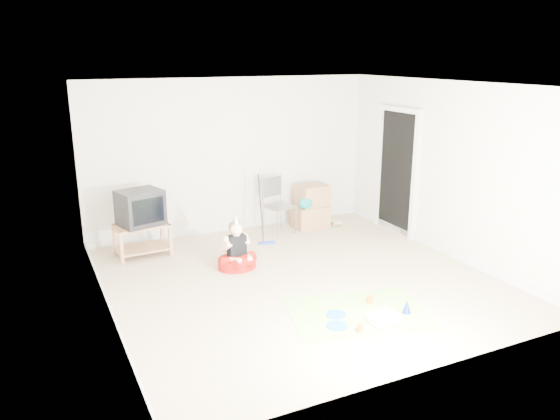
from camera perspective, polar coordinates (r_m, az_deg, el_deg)
name	(u,v)px	position (r m, az deg, el deg)	size (l,w,h in m)	color
ground	(299,280)	(7.49, 2.02, -7.31)	(5.00, 5.00, 0.00)	#C2AC8B
doorway_recess	(397,173)	(9.44, 12.15, 3.80)	(0.02, 0.90, 2.05)	black
tv_stand	(142,237)	(8.52, -14.18, -2.79)	(0.82, 0.54, 0.50)	#A16E49
crt_tv	(140,208)	(8.38, -14.40, 0.24)	(0.61, 0.51, 0.53)	black
folding_chair	(280,206)	(9.23, -0.05, 0.41)	(0.55, 0.54, 0.99)	gray
cardboard_boxes	(311,207)	(9.62, 3.23, 0.30)	(0.62, 0.48, 0.75)	#A67950
floor_mop	(267,228)	(8.77, -1.37, -1.94)	(0.28, 0.37, 1.09)	blue
book_pile	(334,223)	(9.85, 5.69, -1.33)	(0.25, 0.29, 0.08)	#216539
seated_woman	(237,256)	(7.85, -4.52, -4.83)	(0.60, 0.60, 0.81)	#A6150F
party_mat	(357,313)	(6.65, 8.07, -10.60)	(1.61, 1.17, 0.01)	#E02F71
birthday_cake	(384,319)	(6.46, 10.79, -11.14)	(0.34, 0.27, 0.15)	white
blue_plate_near	(336,314)	(6.57, 5.88, -10.80)	(0.23, 0.23, 0.01)	blue
blue_plate_far	(337,326)	(6.32, 6.02, -11.95)	(0.24, 0.24, 0.01)	blue
orange_cup_near	(370,300)	(6.89, 9.38, -9.23)	(0.08, 0.08, 0.09)	#CA5916
orange_cup_far	(360,328)	(6.22, 8.38, -12.11)	(0.08, 0.08, 0.09)	#CA5916
blue_party_hat	(407,307)	(6.72, 13.11, -9.80)	(0.11, 0.11, 0.16)	#1832AE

